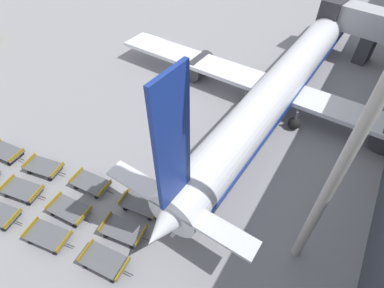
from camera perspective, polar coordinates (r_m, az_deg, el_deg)
ground_plane at (r=44.47m, az=-6.23°, el=17.48°), size 500.00×500.00×0.00m
airplane at (r=33.83m, az=17.40°, el=11.58°), size 41.53×45.76×13.69m
baggage_dolly_row_near_col_c at (r=24.82m, az=-25.70°, el=-15.47°), size 3.92×2.24×0.92m
baggage_dolly_row_near_col_d at (r=22.54m, az=-16.30°, el=-20.59°), size 3.91×2.08×0.92m
baggage_dolly_row_mid_a_col_b at (r=28.32m, az=-29.55°, el=-7.61°), size 3.93×2.32×0.92m
baggage_dolly_row_mid_a_col_c at (r=25.47m, az=-22.30°, el=-11.52°), size 3.90×2.03×0.92m
baggage_dolly_row_mid_a_col_d at (r=23.31m, az=-12.94°, el=-15.71°), size 3.92×2.22×0.92m
baggage_dolly_row_mid_b_col_a at (r=32.33m, az=-31.95°, el=-1.30°), size 3.90×2.05×0.92m
baggage_dolly_row_mid_b_col_b at (r=29.25m, az=-26.36°, el=-3.96°), size 3.93×2.31×0.92m
baggage_dolly_row_mid_b_col_c at (r=26.48m, az=-18.68°, el=-7.11°), size 3.90×2.03×0.92m
baggage_dolly_row_mid_b_col_d at (r=24.26m, az=-9.59°, el=-11.20°), size 3.91×2.14×0.92m
apron_light_mast at (r=13.82m, az=32.41°, el=8.19°), size 2.00×0.70×24.56m
stand_guidance_stripe at (r=28.35m, az=8.64°, el=-1.68°), size 1.16×20.56×0.01m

